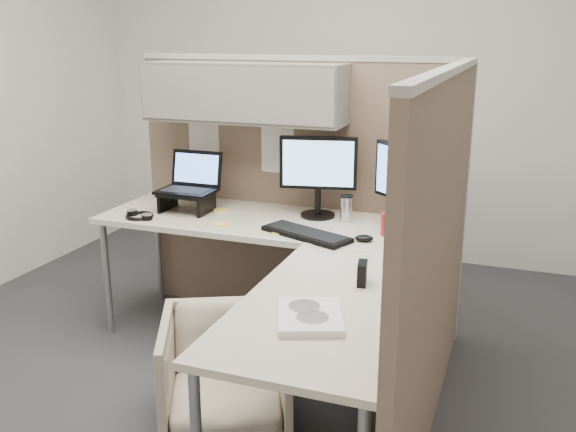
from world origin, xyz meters
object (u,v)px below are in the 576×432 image
(office_chair, at_px, (226,366))
(keyboard, at_px, (306,234))
(monitor_left, at_px, (318,170))
(desk, at_px, (284,254))

(office_chair, distance_m, keyboard, 0.83)
(office_chair, xyz_separation_m, monitor_left, (0.10, 1.05, 0.71))
(keyboard, bearing_deg, desk, -83.91)
(desk, xyz_separation_m, monitor_left, (-0.01, 0.57, 0.32))
(desk, height_order, keyboard, keyboard)
(desk, relative_size, monitor_left, 4.29)
(office_chair, height_order, keyboard, keyboard)
(office_chair, relative_size, monitor_left, 1.26)
(desk, xyz_separation_m, office_chair, (-0.10, -0.49, -0.39))
(monitor_left, bearing_deg, office_chair, -107.32)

